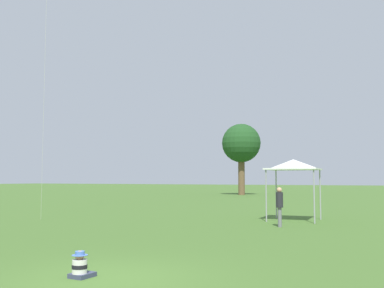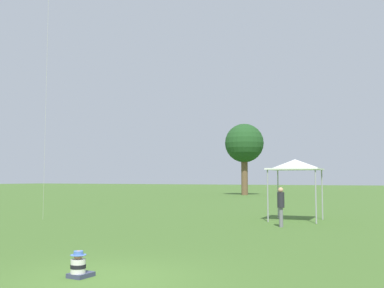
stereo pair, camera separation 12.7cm
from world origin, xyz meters
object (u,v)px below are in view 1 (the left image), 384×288
(canopy_tent, at_px, (293,165))
(distant_tree_1, at_px, (241,144))
(seated_toddler, at_px, (80,267))
(person_standing_0, at_px, (280,203))

(canopy_tent, xyz_separation_m, distant_tree_1, (-14.79, 34.36, 4.02))
(seated_toddler, xyz_separation_m, person_standing_0, (1.37, 12.27, 0.85))
(person_standing_0, height_order, distant_tree_1, distant_tree_1)
(person_standing_0, bearing_deg, distant_tree_1, 67.86)
(seated_toddler, height_order, canopy_tent, canopy_tent)
(person_standing_0, bearing_deg, canopy_tent, 48.03)
(canopy_tent, bearing_deg, distant_tree_1, 113.29)
(seated_toddler, relative_size, distant_tree_1, 0.06)
(seated_toddler, bearing_deg, canopy_tent, 88.91)
(person_standing_0, relative_size, canopy_tent, 0.56)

